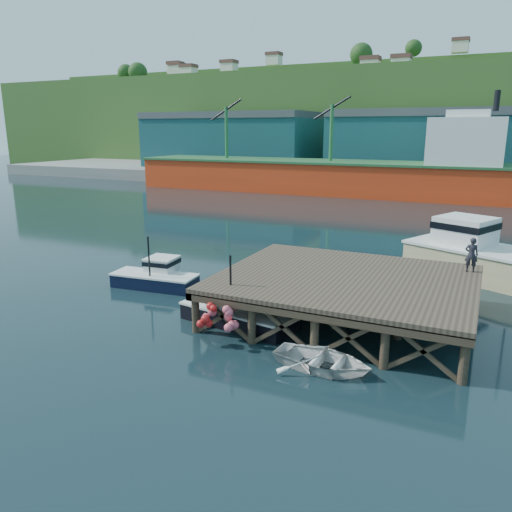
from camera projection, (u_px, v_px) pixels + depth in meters
The scene contains 12 objects.
ground at pixel (245, 301), 27.03m from camera, with size 300.00×300.00×0.00m, color black.
wharf at pixel (345, 281), 24.12m from camera, with size 12.00×10.00×2.62m.
far_quay at pixel (421, 176), 88.20m from camera, with size 160.00×40.00×2.00m, color gray.
warehouse_left at pixel (232, 143), 96.87m from camera, with size 32.00×16.00×9.00m, color #174D4B.
warehouse_mid at pixel (419, 145), 82.45m from camera, with size 28.00×16.00×9.00m, color #174D4B.
cargo_ship at pixel (340, 170), 71.81m from camera, with size 55.50×10.00×13.75m.
hillside at pixel (442, 120), 112.05m from camera, with size 220.00×50.00×22.00m, color #2D511E.
boat_navy at pixel (157, 276), 29.49m from camera, with size 5.24×2.99×3.18m.
boat_black at pixel (241, 310), 23.92m from camera, with size 5.97×4.96×3.52m.
trawler at pixel (499, 257), 29.98m from camera, with size 12.25×8.60×7.75m.
dinghy at pixel (322, 360), 19.29m from camera, with size 2.76×3.87×0.80m, color silver.
dockworker at pixel (471, 255), 24.82m from camera, with size 0.64×0.42×1.75m, color black.
Camera 1 is at (11.40, -22.92, 9.06)m, focal length 35.00 mm.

